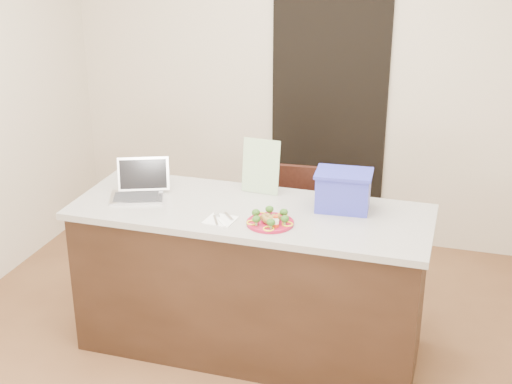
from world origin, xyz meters
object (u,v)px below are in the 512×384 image
(plate, at_px, (270,223))
(blue_box, at_px, (343,190))
(napkin, at_px, (220,220))
(yogurt_bottle, at_px, (276,224))
(chair, at_px, (292,225))
(laptop, at_px, (140,186))
(island, at_px, (250,279))

(plate, height_order, blue_box, blue_box)
(plate, bearing_deg, blue_box, 43.65)
(napkin, relative_size, blue_box, 0.47)
(yogurt_bottle, relative_size, blue_box, 0.24)
(chair, bearing_deg, plate, -88.15)
(yogurt_bottle, relative_size, chair, 0.09)
(plate, relative_size, chair, 0.29)
(napkin, distance_m, blue_box, 0.72)
(chair, bearing_deg, laptop, -141.50)
(laptop, bearing_deg, plate, -33.50)
(plate, distance_m, laptop, 0.88)
(laptop, bearing_deg, yogurt_bottle, -36.22)
(yogurt_bottle, relative_size, laptop, 0.22)
(plate, bearing_deg, yogurt_bottle, -50.38)
(plate, bearing_deg, chair, 96.15)
(yogurt_bottle, xyz_separation_m, blue_box, (0.29, 0.38, 0.08))
(island, relative_size, yogurt_bottle, 26.31)
(island, bearing_deg, napkin, -117.91)
(laptop, bearing_deg, chair, 21.01)
(napkin, bearing_deg, blue_box, 30.21)
(napkin, distance_m, chair, 1.02)
(island, height_order, plate, plate)
(napkin, xyz_separation_m, blue_box, (0.61, 0.36, 0.11))
(island, distance_m, blue_box, 0.78)
(napkin, height_order, chair, napkin)
(napkin, bearing_deg, yogurt_bottle, -3.57)
(laptop, bearing_deg, blue_box, -14.89)
(yogurt_bottle, bearing_deg, chair, 98.51)
(laptop, bearing_deg, napkin, -41.82)
(laptop, xyz_separation_m, chair, (0.76, 0.71, -0.46))
(blue_box, bearing_deg, island, -167.28)
(napkin, bearing_deg, island, 62.09)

